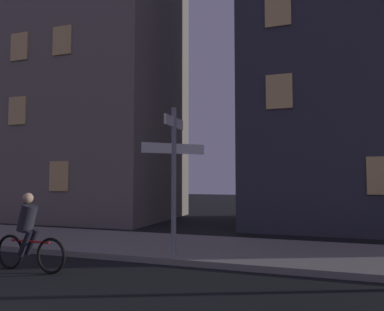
# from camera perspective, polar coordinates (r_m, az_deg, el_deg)

# --- Properties ---
(sidewalk_kerb) EXTENTS (40.00, 3.40, 0.14)m
(sidewalk_kerb) POSITION_cam_1_polar(r_m,az_deg,el_deg) (10.05, -1.97, -14.16)
(sidewalk_kerb) COLOR gray
(sidewalk_kerb) RESTS_ON ground_plane
(signpost) EXTENTS (1.16, 1.16, 3.46)m
(signpost) POSITION_cam_1_polar(r_m,az_deg,el_deg) (8.59, -2.87, -1.95)
(signpost) COLOR gray
(signpost) RESTS_ON sidewalk_kerb
(cyclist) EXTENTS (1.82, 0.34, 1.61)m
(cyclist) POSITION_cam_1_polar(r_m,az_deg,el_deg) (8.42, -24.25, -11.24)
(cyclist) COLOR black
(cyclist) RESTS_ON ground_plane
(building_left_block) EXTENTS (11.12, 6.28, 19.77)m
(building_left_block) POSITION_cam_1_polar(r_m,az_deg,el_deg) (21.00, -18.96, 18.92)
(building_left_block) COLOR slate
(building_left_block) RESTS_ON ground_plane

